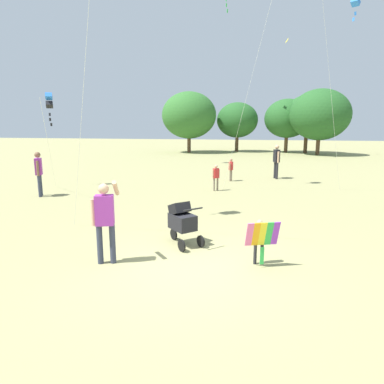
{
  "coord_description": "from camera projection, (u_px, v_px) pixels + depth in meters",
  "views": [
    {
      "loc": [
        1.31,
        -6.29,
        2.79
      ],
      "look_at": [
        -0.18,
        1.14,
        1.3
      ],
      "focal_mm": 31.94,
      "sensor_mm": 36.0,
      "label": 1
    }
  ],
  "objects": [
    {
      "name": "person_sitting_far",
      "position": [
        276.0,
        159.0,
        17.84
      ],
      "size": [
        0.35,
        0.55,
        1.78
      ],
      "color": "#232328",
      "rests_on": "ground"
    },
    {
      "name": "ground_plane",
      "position": [
        189.0,
        267.0,
        6.84
      ],
      "size": [
        120.0,
        120.0,
        0.0
      ],
      "primitive_type": "plane",
      "color": "#938E5B"
    },
    {
      "name": "stroller",
      "position": [
        182.0,
        220.0,
        8.01
      ],
      "size": [
        0.97,
        0.98,
        1.03
      ],
      "color": "black",
      "rests_on": "ground"
    },
    {
      "name": "kite_blue_high",
      "position": [
        49.0,
        101.0,
        14.99
      ],
      "size": [
        2.47,
        4.14,
        4.19
      ],
      "color": "blue",
      "rests_on": "ground"
    },
    {
      "name": "person_adult_flyer",
      "position": [
        105.0,
        216.0,
        6.83
      ],
      "size": [
        0.54,
        0.6,
        1.73
      ],
      "color": "#33384C",
      "rests_on": "ground"
    },
    {
      "name": "person_couple_left",
      "position": [
        231.0,
        168.0,
        17.14
      ],
      "size": [
        0.21,
        0.36,
        1.14
      ],
      "color": "#7F705B",
      "rests_on": "ground"
    },
    {
      "name": "person_back_turned",
      "position": [
        216.0,
        175.0,
        14.61
      ],
      "size": [
        0.29,
        0.27,
        1.13
      ],
      "color": "#7F705B",
      "rests_on": "ground"
    },
    {
      "name": "treeline_distant",
      "position": [
        328.0,
        115.0,
        32.71
      ],
      "size": [
        32.55,
        7.06,
        6.29
      ],
      "color": "brown",
      "rests_on": "ground"
    },
    {
      "name": "person_kid_running",
      "position": [
        39.0,
        170.0,
        13.39
      ],
      "size": [
        0.38,
        0.51,
        1.76
      ],
      "color": "#33384C",
      "rests_on": "ground"
    },
    {
      "name": "child_with_butterfly_kite",
      "position": [
        260.0,
        237.0,
        6.83
      ],
      "size": [
        0.68,
        0.46,
        0.95
      ],
      "color": "#232328",
      "rests_on": "ground"
    }
  ]
}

